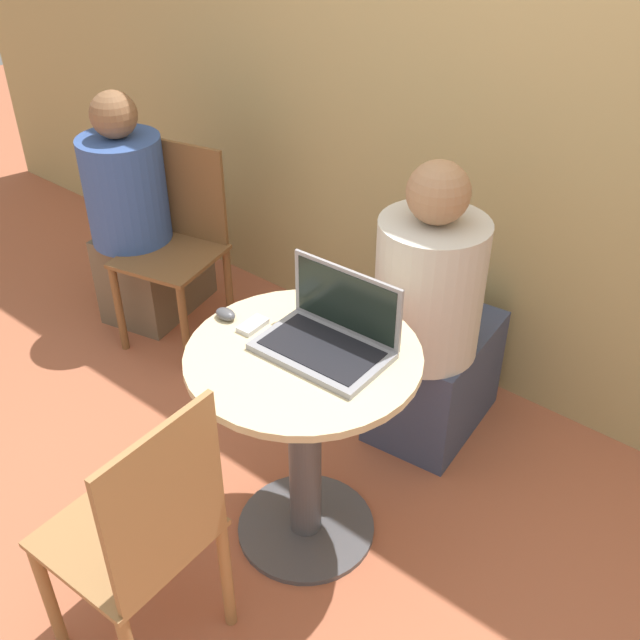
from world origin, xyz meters
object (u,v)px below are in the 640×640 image
(laptop, at_px, (329,335))
(person_seated, at_px, (432,332))
(chair_empty, at_px, (144,539))
(cell_phone, at_px, (252,326))

(laptop, distance_m, person_seated, 0.70)
(chair_empty, xyz_separation_m, person_seated, (0.07, 1.29, 0.00))
(cell_phone, height_order, chair_empty, chair_empty)
(chair_empty, distance_m, person_seated, 1.29)
(person_seated, bearing_deg, chair_empty, -93.23)
(laptop, xyz_separation_m, person_seated, (-0.01, 0.62, -0.33))
(laptop, relative_size, cell_phone, 3.84)
(laptop, height_order, person_seated, person_seated)
(laptop, distance_m, chair_empty, 0.76)
(laptop, distance_m, cell_phone, 0.26)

